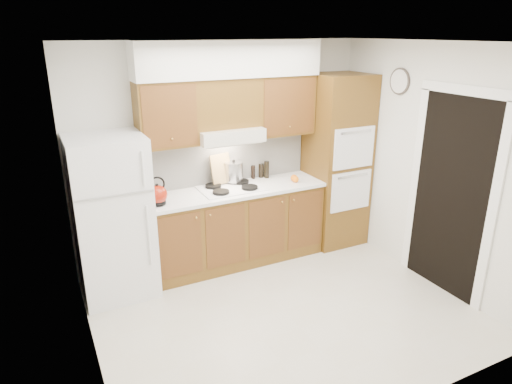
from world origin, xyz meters
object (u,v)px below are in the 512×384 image
at_px(kettle, 158,195).
at_px(stock_pot, 234,172).
at_px(oven_cabinet, 336,161).
at_px(fridge, 112,217).

bearing_deg(kettle, stock_pot, 7.31).
relative_size(oven_cabinet, stock_pot, 9.66).
bearing_deg(fridge, oven_cabinet, 0.70).
height_order(fridge, oven_cabinet, oven_cabinet).
height_order(oven_cabinet, kettle, oven_cabinet).
bearing_deg(kettle, fridge, 163.54).
height_order(fridge, kettle, fridge).
xyz_separation_m(oven_cabinet, kettle, (-2.37, -0.09, -0.05)).
bearing_deg(fridge, stock_pot, 9.45).
bearing_deg(fridge, kettle, -7.00).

